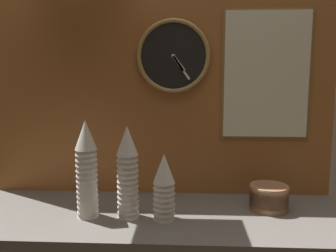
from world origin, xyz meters
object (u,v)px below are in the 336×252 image
object	(u,v)px
cup_stack_center_right	(164,187)
wall_clock	(173,56)
cup_stack_center_left	(87,169)
bowl_stack_far_right	(269,196)
cup_stack_center	(128,172)
menu_board	(266,75)

from	to	relation	value
cup_stack_center_right	wall_clock	world-z (taller)	wall_clock
cup_stack_center_left	bowl_stack_far_right	size ratio (longest dim) A/B	2.40
cup_stack_center_left	cup_stack_center_right	world-z (taller)	cup_stack_center_left
cup_stack_center	menu_board	xyz separation A→B (m)	(0.59, 0.30, 0.38)
cup_stack_center_right	cup_stack_center	xyz separation A→B (m)	(-0.14, 0.01, 0.05)
cup_stack_center_right	cup_stack_center	world-z (taller)	cup_stack_center
cup_stack_center	wall_clock	distance (m)	0.57
cup_stack_center_right	cup_stack_center	bearing A→B (deg)	174.15
bowl_stack_far_right	menu_board	xyz separation A→B (m)	(0.01, 0.18, 0.51)
cup_stack_center_right	bowl_stack_far_right	size ratio (longest dim) A/B	1.62
cup_stack_center_left	cup_stack_center	bearing A→B (deg)	0.46
cup_stack_center	wall_clock	xyz separation A→B (m)	(0.17, 0.29, 0.46)
wall_clock	cup_stack_center_right	bearing A→B (deg)	-94.61
cup_stack_center_left	cup_stack_center_right	size ratio (longest dim) A/B	1.48
cup_stack_center	menu_board	distance (m)	0.76
cup_stack_center	wall_clock	size ratio (longest dim) A/B	1.11
cup_stack_center	bowl_stack_far_right	bearing A→B (deg)	11.04
cup_stack_center_left	cup_stack_center_right	distance (m)	0.31
cup_stack_center_left	bowl_stack_far_right	distance (m)	0.76
cup_stack_center_right	wall_clock	bearing A→B (deg)	85.39
bowl_stack_far_right	cup_stack_center_right	bearing A→B (deg)	-163.62
cup_stack_center_right	cup_stack_center	size ratio (longest dim) A/B	0.72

